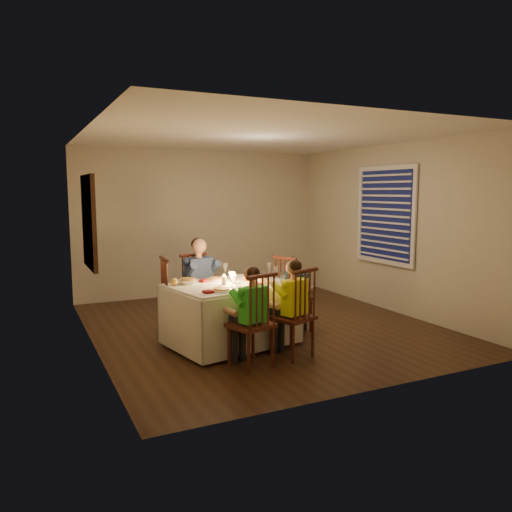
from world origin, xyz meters
name	(u,v)px	position (x,y,z in m)	size (l,w,h in m)	color
ground	(262,326)	(0.00, 0.00, 0.00)	(5.00, 5.00, 0.00)	black
wall_left	(90,241)	(-2.25, 0.00, 1.30)	(0.02, 5.00, 2.60)	#BAB29F
wall_right	(391,228)	(2.25, 0.00, 1.30)	(0.02, 5.00, 2.60)	#BAB29F
wall_back	(201,223)	(0.00, 2.50, 1.30)	(4.50, 0.02, 2.60)	#BAB29F
ceiling	(262,136)	(0.00, 0.00, 2.60)	(5.00, 5.00, 0.00)	white
dining_table	(231,301)	(-0.71, -0.59, 0.54)	(1.63, 1.31, 0.73)	silver
chair_adult	(201,329)	(-0.83, 0.20, 0.00)	(0.42, 0.40, 1.03)	#39130F
chair_near_left	(251,366)	(-0.82, -1.41, 0.00)	(0.42, 0.40, 1.03)	#39130F
chair_near_right	(292,357)	(-0.27, -1.32, 0.00)	(0.42, 0.40, 1.03)	#39130F
chair_end	(293,331)	(0.27, -0.42, 0.00)	(0.42, 0.40, 1.03)	#39130F
chair_extra	(181,342)	(-1.24, -0.22, 0.00)	(0.44, 0.42, 1.08)	#39130F
adult	(201,329)	(-0.83, 0.20, 0.00)	(0.46, 0.42, 1.25)	navy
child_green	(251,366)	(-0.82, -1.41, 0.00)	(0.37, 0.34, 1.09)	green
child_yellow	(292,357)	(-0.27, -1.32, 0.00)	(0.38, 0.35, 1.12)	yellow
child_teal	(293,331)	(0.27, -0.42, 0.00)	(0.32, 0.30, 1.02)	#1B3345
setting_adult	(216,279)	(-0.78, -0.29, 0.77)	(0.26, 0.26, 0.02)	white
setting_green	(222,290)	(-0.98, -0.96, 0.77)	(0.26, 0.26, 0.02)	white
setting_yellow	(268,283)	(-0.31, -0.80, 0.77)	(0.26, 0.26, 0.02)	white
setting_teal	(261,278)	(-0.24, -0.46, 0.77)	(0.26, 0.26, 0.02)	white
candle_left	(224,281)	(-0.81, -0.61, 0.81)	(0.06, 0.06, 0.10)	white
candle_right	(234,279)	(-0.66, -0.58, 0.81)	(0.06, 0.06, 0.10)	white
squash	(174,282)	(-1.36, -0.41, 0.80)	(0.09, 0.09, 0.09)	yellow
orange_fruit	(246,278)	(-0.46, -0.49, 0.80)	(0.08, 0.08, 0.08)	#E25413
serving_bowl	(188,282)	(-1.19, -0.38, 0.79)	(0.22, 0.22, 0.06)	white
wall_mirror	(89,222)	(-2.22, 0.30, 1.50)	(0.06, 0.95, 1.15)	black
window_blinds	(385,215)	(2.21, 0.10, 1.50)	(0.07, 1.34, 1.54)	#0D1135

